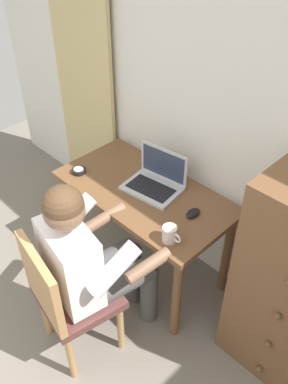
{
  "coord_description": "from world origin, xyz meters",
  "views": [
    {
      "loc": [
        1.03,
        0.43,
        2.31
      ],
      "look_at": [
        -0.28,
        1.73,
        0.81
      ],
      "focal_mm": 38.4,
      "sensor_mm": 36.0,
      "label": 1
    }
  ],
  "objects_px": {
    "desk": "(144,204)",
    "coffee_mug": "(170,234)",
    "chair": "(66,295)",
    "computer_mouse": "(193,213)",
    "laptop": "(156,180)",
    "person_seated": "(92,258)",
    "desk_clock": "(79,171)"
  },
  "relations": [
    {
      "from": "laptop",
      "to": "desk",
      "type": "bearing_deg",
      "value": -107.49
    },
    {
      "from": "person_seated",
      "to": "computer_mouse",
      "type": "relative_size",
      "value": 11.92
    },
    {
      "from": "person_seated",
      "to": "desk_clock",
      "type": "xyz_separation_m",
      "value": [
        -0.6,
        0.38,
        0.06
      ]
    },
    {
      "from": "chair",
      "to": "laptop",
      "type": "relative_size",
      "value": 2.35
    },
    {
      "from": "desk_clock",
      "to": "coffee_mug",
      "type": "bearing_deg",
      "value": -2.24
    },
    {
      "from": "desk",
      "to": "chair",
      "type": "bearing_deg",
      "value": -78.92
    },
    {
      "from": "desk",
      "to": "computer_mouse",
      "type": "xyz_separation_m",
      "value": [
        0.36,
        0.04,
        0.13
      ]
    },
    {
      "from": "laptop",
      "to": "computer_mouse",
      "type": "distance_m",
      "value": 0.34
    },
    {
      "from": "chair",
      "to": "computer_mouse",
      "type": "relative_size",
      "value": 8.74
    },
    {
      "from": "chair",
      "to": "person_seated",
      "type": "xyz_separation_m",
      "value": [
        0.03,
        0.18,
        0.18
      ]
    },
    {
      "from": "laptop",
      "to": "computer_mouse",
      "type": "bearing_deg",
      "value": -6.75
    },
    {
      "from": "desk_clock",
      "to": "laptop",
      "type": "bearing_deg",
      "value": 28.97
    },
    {
      "from": "person_seated",
      "to": "desk_clock",
      "type": "height_order",
      "value": "person_seated"
    },
    {
      "from": "computer_mouse",
      "to": "desk_clock",
      "type": "bearing_deg",
      "value": -166.7
    },
    {
      "from": "laptop",
      "to": "desk_clock",
      "type": "bearing_deg",
      "value": -151.03
    },
    {
      "from": "desk",
      "to": "chair",
      "type": "relative_size",
      "value": 1.3
    },
    {
      "from": "chair",
      "to": "person_seated",
      "type": "bearing_deg",
      "value": 80.9
    },
    {
      "from": "desk",
      "to": "chair",
      "type": "distance_m",
      "value": 0.76
    },
    {
      "from": "desk",
      "to": "coffee_mug",
      "type": "distance_m",
      "value": 0.48
    },
    {
      "from": "person_seated",
      "to": "laptop",
      "type": "relative_size",
      "value": 3.2
    },
    {
      "from": "computer_mouse",
      "to": "coffee_mug",
      "type": "relative_size",
      "value": 0.83
    },
    {
      "from": "chair",
      "to": "computer_mouse",
      "type": "height_order",
      "value": "chair"
    },
    {
      "from": "chair",
      "to": "laptop",
      "type": "distance_m",
      "value": 0.87
    },
    {
      "from": "desk",
      "to": "computer_mouse",
      "type": "distance_m",
      "value": 0.39
    },
    {
      "from": "desk_clock",
      "to": "coffee_mug",
      "type": "relative_size",
      "value": 0.75
    },
    {
      "from": "person_seated",
      "to": "computer_mouse",
      "type": "bearing_deg",
      "value": 72.5
    },
    {
      "from": "chair",
      "to": "person_seated",
      "type": "distance_m",
      "value": 0.26
    },
    {
      "from": "computer_mouse",
      "to": "desk",
      "type": "bearing_deg",
      "value": -175.72
    },
    {
      "from": "computer_mouse",
      "to": "chair",
      "type": "bearing_deg",
      "value": -107.3
    },
    {
      "from": "chair",
      "to": "coffee_mug",
      "type": "bearing_deg",
      "value": 64.04
    },
    {
      "from": "laptop",
      "to": "person_seated",
      "type": "bearing_deg",
      "value": -76.82
    },
    {
      "from": "chair",
      "to": "desk_clock",
      "type": "relative_size",
      "value": 9.71
    }
  ]
}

